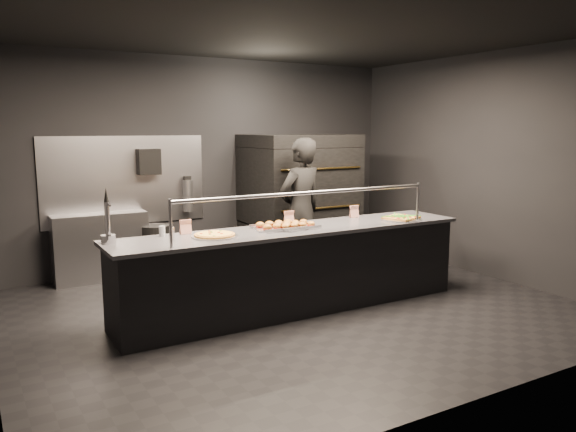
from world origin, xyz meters
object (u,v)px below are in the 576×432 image
object	(u,v)px
towel_dispenser	(148,162)
slider_tray_a	(278,226)
worker	(301,210)
square_pizza	(401,218)
pizza_oven	(299,198)
beer_tap	(108,227)
trash_bin	(155,250)
round_pizza	(215,235)
slider_tray_b	(295,225)
prep_shelf	(101,247)
fire_extinguisher	(188,195)
service_counter	(295,269)

from	to	relation	value
towel_dispenser	slider_tray_a	distance (m)	2.52
towel_dispenser	worker	bearing A→B (deg)	-41.44
square_pizza	pizza_oven	bearing A→B (deg)	95.62
beer_tap	trash_bin	xyz separation A→B (m)	(1.05, 2.02, -0.72)
square_pizza	trash_bin	size ratio (longest dim) A/B	0.68
pizza_oven	square_pizza	xyz separation A→B (m)	(0.20, -2.03, -0.03)
round_pizza	slider_tray_b	distance (m)	0.95
worker	slider_tray_a	bearing A→B (deg)	34.48
prep_shelf	towel_dispenser	distance (m)	1.31
prep_shelf	round_pizza	size ratio (longest dim) A/B	2.53
pizza_oven	round_pizza	bearing A→B (deg)	-138.46
slider_tray_b	worker	size ratio (longest dim) A/B	0.29
fire_extinguisher	slider_tray_a	xyz separation A→B (m)	(0.16, -2.35, -0.11)
pizza_oven	towel_dispenser	xyz separation A→B (m)	(-2.10, 0.49, 0.58)
prep_shelf	worker	bearing A→B (deg)	-30.16
pizza_oven	trash_bin	bearing A→B (deg)	171.33
towel_dispenser	slider_tray_a	size ratio (longest dim) A/B	0.60
fire_extinguisher	trash_bin	distance (m)	0.92
service_counter	towel_dispenser	distance (m)	2.78
square_pizza	slider_tray_a	bearing A→B (deg)	173.31
prep_shelf	worker	size ratio (longest dim) A/B	0.64
square_pizza	worker	xyz separation A→B (m)	(-0.72, 1.13, 0.00)
towel_dispenser	fire_extinguisher	distance (m)	0.74
fire_extinguisher	trash_bin	bearing A→B (deg)	-161.88
prep_shelf	slider_tray_b	xyz separation A→B (m)	(1.60, -2.31, 0.50)
beer_tap	square_pizza	size ratio (longest dim) A/B	1.13
round_pizza	square_pizza	bearing A→B (deg)	-3.12
towel_dispenser	beer_tap	bearing A→B (deg)	-115.60
beer_tap	square_pizza	distance (m)	3.37
pizza_oven	prep_shelf	world-z (taller)	pizza_oven
towel_dispenser	round_pizza	xyz separation A→B (m)	(-0.05, -2.40, -0.61)
prep_shelf	worker	distance (m)	2.68
beer_tap	slider_tray_a	xyz separation A→B (m)	(1.76, -0.15, -0.12)
square_pizza	worker	size ratio (longest dim) A/B	0.25
service_counter	pizza_oven	world-z (taller)	pizza_oven
pizza_oven	square_pizza	distance (m)	2.04
fire_extinguisher	worker	size ratio (longest dim) A/B	0.27
beer_tap	square_pizza	world-z (taller)	beer_tap
pizza_oven	beer_tap	world-z (taller)	pizza_oven
service_counter	fire_extinguisher	world-z (taller)	service_counter
fire_extinguisher	square_pizza	bearing A→B (deg)	-55.36
towel_dispenser	slider_tray_b	distance (m)	2.62
service_counter	trash_bin	bearing A→B (deg)	112.06
towel_dispenser	trash_bin	distance (m)	1.21
service_counter	slider_tray_b	size ratio (longest dim) A/B	7.60
worker	pizza_oven	bearing A→B (deg)	-132.84
fire_extinguisher	beer_tap	distance (m)	2.72
service_counter	prep_shelf	bearing A→B (deg)	124.59
round_pizza	square_pizza	xyz separation A→B (m)	(2.35, -0.13, 0.00)
prep_shelf	fire_extinguisher	xyz separation A→B (m)	(1.25, 0.08, 0.61)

